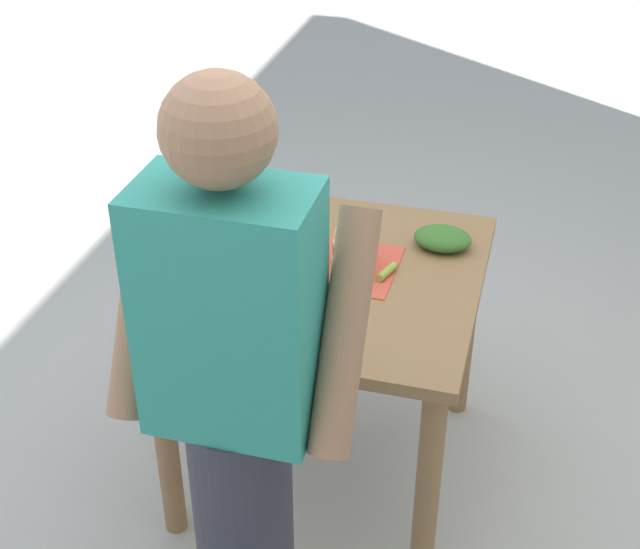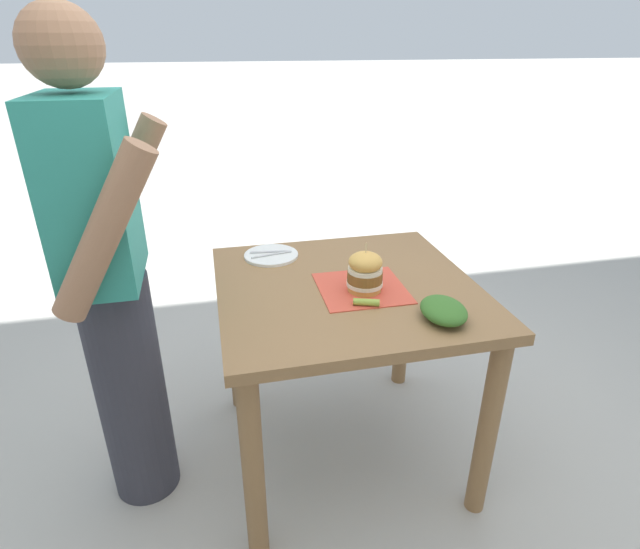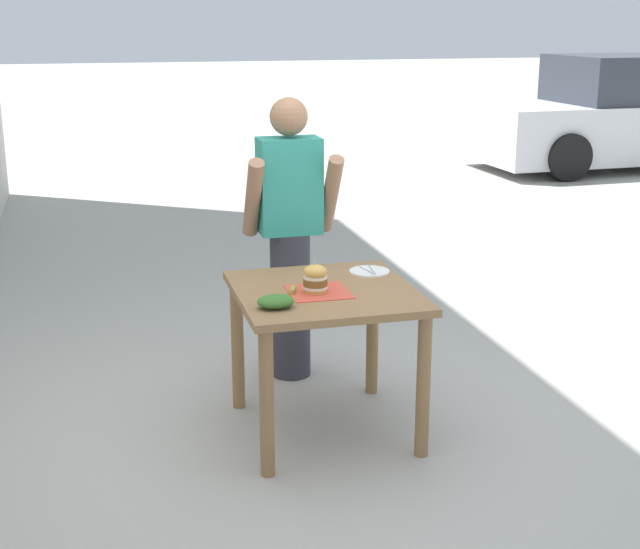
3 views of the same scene
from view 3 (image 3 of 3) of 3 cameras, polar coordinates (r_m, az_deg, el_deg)
name	(u,v)px [view 3 (image 3 of 3)]	position (r m, az deg, el deg)	size (l,w,h in m)	color
ground_plane	(325,429)	(4.85, 0.31, -9.87)	(80.00, 80.00, 0.00)	#ADAAA3
patio_table	(325,315)	(4.60, 0.32, -2.60)	(0.91, 0.93, 0.79)	olive
serving_paper	(319,292)	(4.51, -0.08, -1.12)	(0.30, 0.30, 0.00)	#D64C38
sandwich	(315,279)	(4.48, -0.30, -0.26)	(0.13, 0.13, 0.18)	gold
pickle_spear	(293,290)	(4.49, -1.76, -0.98)	(0.02, 0.02, 0.09)	#8EA83D
side_plate_with_forks	(369,271)	(4.86, 3.18, 0.19)	(0.22, 0.22, 0.02)	white
side_salad	(276,301)	(4.27, -2.86, -1.72)	(0.18, 0.14, 0.06)	#386B28
diner_across_table	(290,235)	(5.28, -1.90, 2.53)	(0.55, 0.35, 1.69)	#33333D
parked_car_mid_block	(621,117)	(13.81, 18.72, 9.52)	(4.25, 1.93, 1.60)	silver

